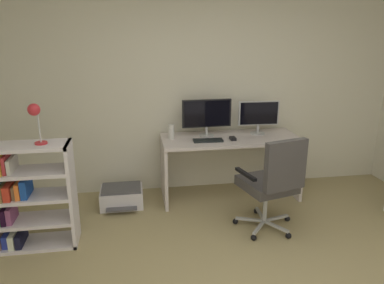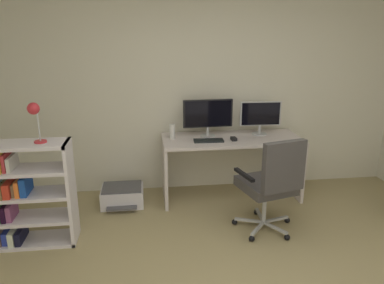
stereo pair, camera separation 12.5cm
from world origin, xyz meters
TOP-DOWN VIEW (x-y plane):
  - wall_back at (0.00, 2.43)m, footprint 5.01×0.10m
  - desk at (0.31, 2.02)m, footprint 1.64×0.67m
  - monitor_main at (0.04, 2.12)m, footprint 0.59×0.18m
  - monitor_secondary at (0.68, 2.12)m, footprint 0.50×0.18m
  - keyboard at (0.02, 1.90)m, footprint 0.34×0.14m
  - computer_mouse at (0.31, 1.91)m, footprint 0.06×0.10m
  - desktop_speaker at (-0.39, 2.07)m, footprint 0.07×0.07m
  - office_chair at (0.51, 1.11)m, footprint 0.63×0.68m
  - bookshelf at (-1.85, 1.23)m, footprint 0.76×0.32m
  - desk_lamp at (-1.66, 1.23)m, footprint 0.13×0.11m
  - printer at (-1.00, 1.95)m, footprint 0.49×0.45m

SIDE VIEW (x-z plane):
  - printer at x=-1.00m, z-range 0.00..0.23m
  - bookshelf at x=-1.85m, z-range 0.00..1.01m
  - desk at x=0.31m, z-range 0.19..0.94m
  - office_chair at x=0.51m, z-range 0.06..1.08m
  - keyboard at x=0.02m, z-range 0.76..0.78m
  - computer_mouse at x=0.31m, z-range 0.76..0.79m
  - desktop_speaker at x=-0.39m, z-range 0.76..0.93m
  - monitor_secondary at x=0.68m, z-range 0.79..1.20m
  - monitor_main at x=0.04m, z-range 0.80..1.24m
  - desk_lamp at x=-1.66m, z-range 1.09..1.46m
  - wall_back at x=0.00m, z-range 0.00..2.75m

